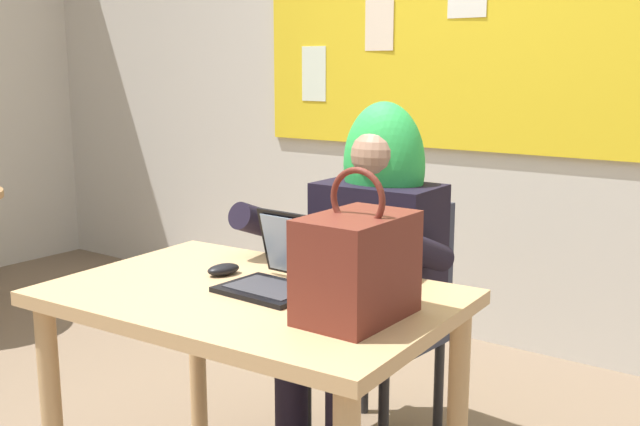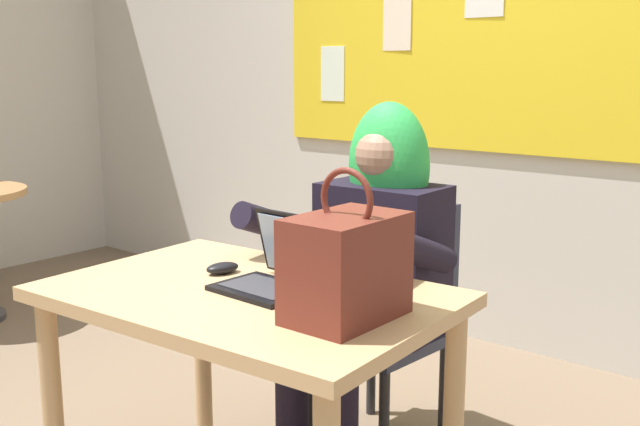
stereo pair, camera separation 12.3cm
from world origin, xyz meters
TOP-DOWN VIEW (x-y plane):
  - wall_back_bulletin at (0.00, 1.86)m, footprint 6.37×2.06m
  - desk_main at (0.22, -0.02)m, footprint 1.15×0.80m
  - chair_at_desk at (0.22, 0.72)m, footprint 0.45×0.45m
  - person_costumed at (0.22, 0.59)m, footprint 0.60×0.61m
  - laptop at (0.27, 0.05)m, footprint 0.27×0.26m
  - computer_mouse at (0.04, 0.06)m, footprint 0.09×0.12m
  - handbag at (0.58, -0.03)m, footprint 0.20×0.30m

SIDE VIEW (x-z plane):
  - chair_at_desk at x=0.22m, z-range 0.05..0.93m
  - desk_main at x=0.22m, z-range 0.26..1.00m
  - person_costumed at x=0.22m, z-range 0.10..1.34m
  - computer_mouse at x=0.04m, z-range 0.74..0.77m
  - laptop at x=0.27m, z-range 0.68..0.89m
  - handbag at x=0.58m, z-range 0.68..1.06m
  - wall_back_bulletin at x=0.00m, z-range 0.01..2.88m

